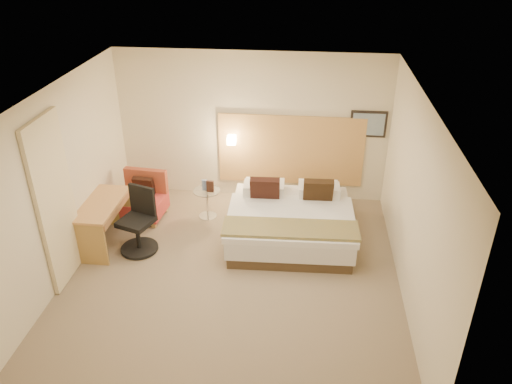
# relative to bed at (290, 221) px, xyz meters

# --- Properties ---
(floor) EXTENTS (4.80, 5.00, 0.02)m
(floor) POSITION_rel_bed_xyz_m (-0.78, -1.10, -0.32)
(floor) COLOR #816F57
(floor) RESTS_ON ground
(ceiling) EXTENTS (4.80, 5.00, 0.02)m
(ceiling) POSITION_rel_bed_xyz_m (-0.78, -1.10, 2.40)
(ceiling) COLOR silver
(ceiling) RESTS_ON floor
(wall_back) EXTENTS (4.80, 0.02, 2.70)m
(wall_back) POSITION_rel_bed_xyz_m (-0.78, 1.41, 1.04)
(wall_back) COLOR beige
(wall_back) RESTS_ON floor
(wall_front) EXTENTS (4.80, 0.02, 2.70)m
(wall_front) POSITION_rel_bed_xyz_m (-0.78, -3.61, 1.04)
(wall_front) COLOR beige
(wall_front) RESTS_ON floor
(wall_left) EXTENTS (0.02, 5.00, 2.70)m
(wall_left) POSITION_rel_bed_xyz_m (-3.19, -1.10, 1.04)
(wall_left) COLOR beige
(wall_left) RESTS_ON floor
(wall_right) EXTENTS (0.02, 5.00, 2.70)m
(wall_right) POSITION_rel_bed_xyz_m (1.63, -1.10, 1.04)
(wall_right) COLOR beige
(wall_right) RESTS_ON floor
(headboard_panel) EXTENTS (2.60, 0.04, 1.30)m
(headboard_panel) POSITION_rel_bed_xyz_m (-0.08, 1.37, 0.64)
(headboard_panel) COLOR tan
(headboard_panel) RESTS_ON wall_back
(art_frame) EXTENTS (0.62, 0.03, 0.47)m
(art_frame) POSITION_rel_bed_xyz_m (1.24, 1.38, 1.19)
(art_frame) COLOR black
(art_frame) RESTS_ON wall_back
(art_canvas) EXTENTS (0.54, 0.01, 0.39)m
(art_canvas) POSITION_rel_bed_xyz_m (1.24, 1.36, 1.19)
(art_canvas) COLOR #748BA0
(art_canvas) RESTS_ON wall_back
(lamp_arm) EXTENTS (0.02, 0.12, 0.02)m
(lamp_arm) POSITION_rel_bed_xyz_m (-1.13, 1.32, 0.84)
(lamp_arm) COLOR white
(lamp_arm) RESTS_ON wall_back
(lamp_shade) EXTENTS (0.15, 0.15, 0.15)m
(lamp_shade) POSITION_rel_bed_xyz_m (-1.13, 1.26, 0.84)
(lamp_shade) COLOR #FAE8C3
(lamp_shade) RESTS_ON wall_back
(curtain) EXTENTS (0.06, 0.90, 2.42)m
(curtain) POSITION_rel_bed_xyz_m (-3.14, -1.35, 0.91)
(curtain) COLOR beige
(curtain) RESTS_ON wall_left
(bottle_a) EXTENTS (0.06, 0.06, 0.19)m
(bottle_a) POSITION_rel_bed_xyz_m (-1.52, 0.52, 0.30)
(bottle_a) COLOR #7B94BE
(bottle_a) RESTS_ON side_table
(bottle_b) EXTENTS (0.06, 0.06, 0.19)m
(bottle_b) POSITION_rel_bed_xyz_m (-1.48, 0.52, 0.30)
(bottle_b) COLOR #788EBA
(bottle_b) RESTS_ON side_table
(menu_folder) EXTENTS (0.12, 0.06, 0.20)m
(menu_folder) POSITION_rel_bed_xyz_m (-1.39, 0.46, 0.30)
(menu_folder) COLOR #3A2017
(menu_folder) RESTS_ON side_table
(bed) EXTENTS (2.04, 1.98, 0.96)m
(bed) POSITION_rel_bed_xyz_m (0.00, 0.00, 0.00)
(bed) COLOR #433321
(bed) RESTS_ON floor
(lounge_chair) EXTENTS (0.82, 0.73, 0.80)m
(lounge_chair) POSITION_rel_bed_xyz_m (-2.58, 0.41, 0.01)
(lounge_chair) COLOR #9D7F4A
(lounge_chair) RESTS_ON floor
(side_table) EXTENTS (0.50, 0.50, 0.52)m
(side_table) POSITION_rel_bed_xyz_m (-1.46, 0.49, -0.03)
(side_table) COLOR white
(side_table) RESTS_ON floor
(desk) EXTENTS (0.56, 1.20, 0.75)m
(desk) POSITION_rel_bed_xyz_m (-2.90, -0.50, 0.27)
(desk) COLOR tan
(desk) RESTS_ON floor
(desk_chair) EXTENTS (0.74, 0.74, 1.03)m
(desk_chair) POSITION_rel_bed_xyz_m (-2.32, -0.58, 0.11)
(desk_chair) COLOR black
(desk_chair) RESTS_ON floor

